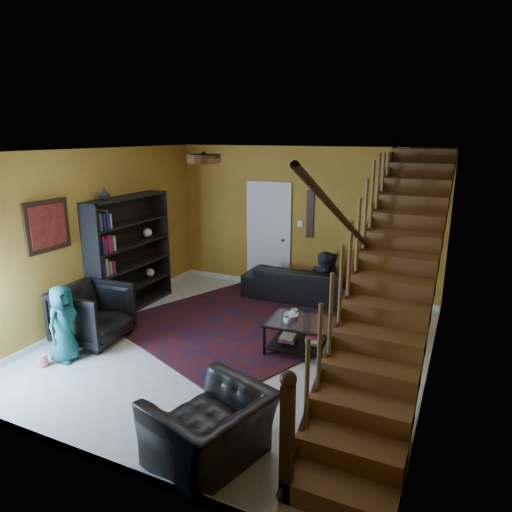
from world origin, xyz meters
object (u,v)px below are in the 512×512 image
at_px(coffee_table, 313,335).
at_px(armchair_left, 93,314).
at_px(sofa, 303,283).
at_px(armchair_right, 210,429).
at_px(bookshelf, 130,256).

bearing_deg(coffee_table, armchair_left, -162.57).
relative_size(sofa, armchair_left, 2.31).
bearing_deg(armchair_left, coffee_table, -76.46).
bearing_deg(sofa, armchair_right, 97.25).
relative_size(armchair_left, armchair_right, 0.89).
relative_size(bookshelf, armchair_left, 2.12).
distance_m(sofa, coffee_table, 2.23).
relative_size(bookshelf, armchair_right, 1.89).
xyz_separation_m(bookshelf, armchair_left, (0.35, -1.33, -0.54)).
bearing_deg(coffee_table, armchair_right, -94.40).
bearing_deg(sofa, bookshelf, 31.92).
bearing_deg(bookshelf, sofa, 33.28).
height_order(bookshelf, armchair_right, bookshelf).
bearing_deg(armchair_right, coffee_table, -168.27).
distance_m(sofa, armchair_right, 4.60).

